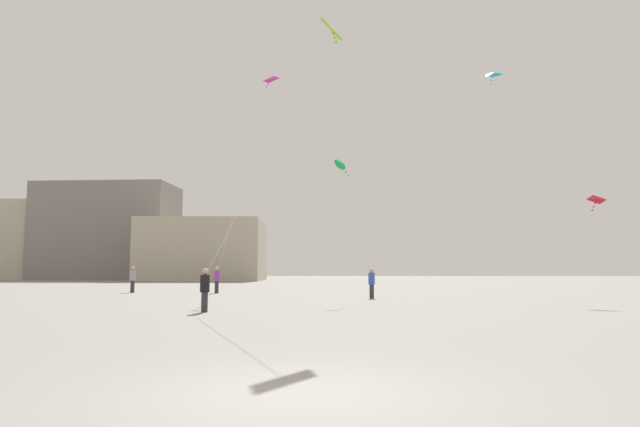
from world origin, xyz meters
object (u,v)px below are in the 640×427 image
person_in_grey (133,278)px  building_left_hall (9,241)px  kite_cyan_diamond (493,75)px  kite_magenta_delta (269,87)px  kite_crimson_delta (587,203)px  kite_lime_delta (331,34)px  person_in_blue (372,282)px  person_in_purple (217,279)px  building_centre_hall (107,232)px  building_right_hall (205,251)px  person_in_black (205,288)px  kite_emerald_diamond (341,166)px

person_in_grey → building_left_hall: size_ratio=0.08×
kite_cyan_diamond → kite_magenta_delta: size_ratio=1.06×
kite_crimson_delta → kite_lime_delta: kite_lime_delta is taller
person_in_blue → kite_crimson_delta: size_ratio=0.12×
person_in_purple → building_left_hall: 73.64m
person_in_purple → building_left_hall: (-47.70, 55.82, 5.56)m
person_in_purple → person_in_grey: size_ratio=0.98×
kite_lime_delta → building_centre_hall: bearing=117.4°
person_in_blue → building_right_hall: size_ratio=0.09×
person_in_black → kite_cyan_diamond: size_ratio=0.11×
person_in_black → kite_emerald_diamond: 11.59m
person_in_grey → kite_lime_delta: 25.60m
person_in_purple → kite_emerald_diamond: bearing=-18.5°
building_centre_hall → kite_crimson_delta: bearing=-48.9°
kite_lime_delta → person_in_grey: bearing=125.0°
person_in_blue → building_centre_hall: building_centre_hall is taller
kite_emerald_diamond → building_centre_hall: 72.70m
person_in_purple → kite_cyan_diamond: (19.20, 0.10, 14.22)m
person_in_grey → building_left_hall: bearing=-140.3°
building_centre_hall → building_right_hall: size_ratio=1.21×
person_in_purple → kite_emerald_diamond: kite_emerald_diamond is taller
kite_crimson_delta → building_centre_hall: bearing=131.1°
person_in_black → building_centre_hall: 77.80m
kite_cyan_diamond → building_right_hall: 57.44m
kite_cyan_diamond → building_left_hall: kite_cyan_diamond is taller
person_in_black → kite_magenta_delta: bearing=99.4°
kite_magenta_delta → kite_lime_delta: bearing=-76.8°
kite_magenta_delta → building_right_hall: bearing=107.5°
kite_cyan_diamond → kite_crimson_delta: (3.11, -6.28, -9.86)m
person_in_grey → kite_crimson_delta: (28.35, -6.96, 4.34)m
person_in_black → building_right_hall: bearing=114.0°
kite_crimson_delta → building_centre_hall: 79.15m
person_in_blue → kite_magenta_delta: bearing=-132.5°
kite_emerald_diamond → kite_lime_delta: bearing=-93.2°
person_in_blue → building_right_hall: (-21.73, 53.86, 3.69)m
person_in_grey → kite_lime_delta: (13.79, -19.71, 8.74)m
person_in_black → building_centre_hall: building_centre_hall is taller
person_in_blue → kite_emerald_diamond: size_ratio=0.27×
kite_lime_delta → building_centre_hall: (-37.44, 72.35, -1.80)m
kite_cyan_diamond → building_left_hall: size_ratio=0.66×
person_in_purple → kite_lime_delta: bearing=-40.5°
person_in_blue → kite_crimson_delta: kite_crimson_delta is taller
building_left_hall → kite_magenta_delta: bearing=-47.9°
kite_cyan_diamond → kite_magenta_delta: 15.76m
kite_emerald_diamond → person_in_grey: bearing=147.0°
person_in_blue → person_in_purple: bearing=-124.9°
kite_magenta_delta → building_right_hall: kite_magenta_delta is taller
kite_cyan_diamond → building_left_hall: bearing=140.2°
kite_lime_delta → kite_magenta_delta: bearing=103.2°
kite_crimson_delta → building_right_hall: (-34.01, 53.53, -0.74)m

